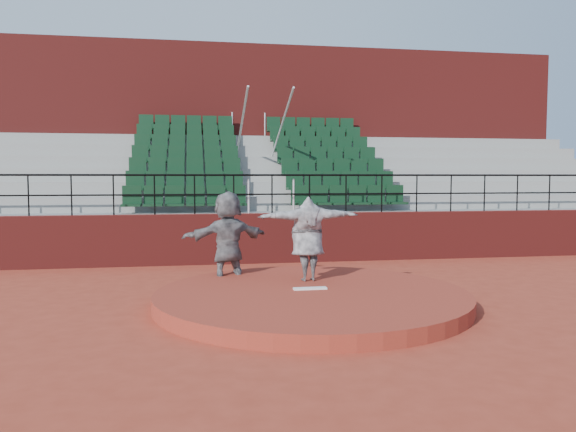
% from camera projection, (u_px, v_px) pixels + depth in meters
% --- Properties ---
extents(ground, '(90.00, 90.00, 0.00)m').
position_uv_depth(ground, '(312.00, 305.00, 9.87)').
color(ground, maroon).
rests_on(ground, ground).
extents(pitchers_mound, '(5.50, 5.50, 0.25)m').
position_uv_depth(pitchers_mound, '(312.00, 298.00, 9.87)').
color(pitchers_mound, maroon).
rests_on(pitchers_mound, ground).
extents(pitching_rubber, '(0.60, 0.15, 0.03)m').
position_uv_depth(pitching_rubber, '(310.00, 288.00, 10.00)').
color(pitching_rubber, white).
rests_on(pitching_rubber, pitchers_mound).
extents(boundary_wall, '(24.00, 0.30, 1.30)m').
position_uv_depth(boundary_wall, '(272.00, 238.00, 14.75)').
color(boundary_wall, maroon).
rests_on(boundary_wall, ground).
extents(wall_railing, '(24.04, 0.05, 1.03)m').
position_uv_depth(wall_railing, '(272.00, 185.00, 14.65)').
color(wall_railing, black).
rests_on(wall_railing, boundary_wall).
extents(seating_deck, '(24.00, 5.97, 4.63)m').
position_uv_depth(seating_deck, '(256.00, 202.00, 18.28)').
color(seating_deck, gray).
rests_on(seating_deck, ground).
extents(press_box_facade, '(24.00, 3.00, 7.10)m').
position_uv_depth(press_box_facade, '(245.00, 144.00, 22.02)').
color(press_box_facade, maroon).
rests_on(press_box_facade, ground).
extents(pitcher, '(2.04, 0.74, 1.63)m').
position_uv_depth(pitcher, '(308.00, 239.00, 10.81)').
color(pitcher, black).
rests_on(pitcher, pitchers_mound).
extents(fielder, '(1.91, 1.15, 1.96)m').
position_uv_depth(fielder, '(228.00, 239.00, 11.45)').
color(fielder, black).
rests_on(fielder, ground).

